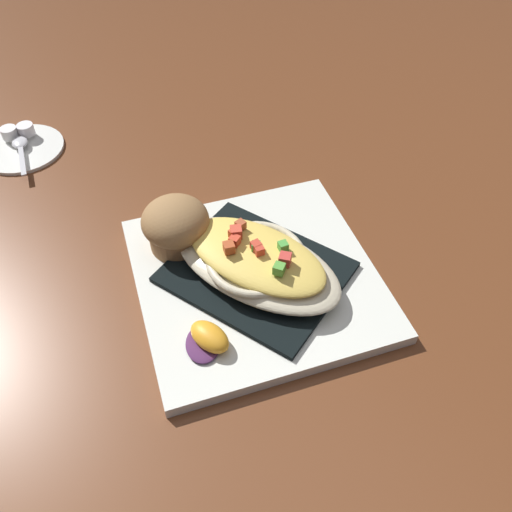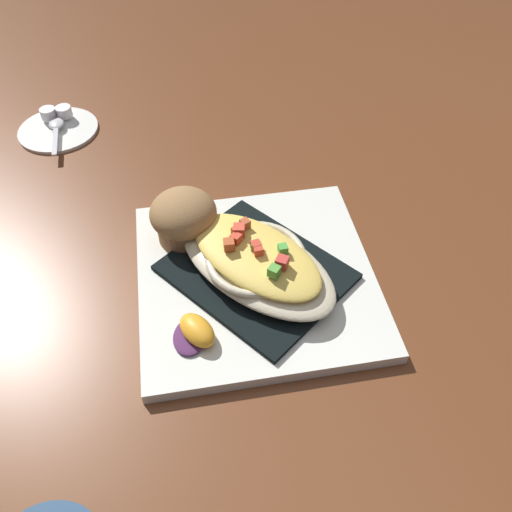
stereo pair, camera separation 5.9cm
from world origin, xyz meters
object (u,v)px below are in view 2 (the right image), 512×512
Objects in this scene: creamer_saucer at (58,128)px; muffin at (184,217)px; square_plate at (256,278)px; spoon at (56,127)px; orange_garnish at (195,332)px; creamer_cup_0 at (64,112)px; creamer_cup_1 at (48,113)px; gratin_dish at (256,260)px.

muffin is at bearing -157.45° from creamer_saucer.
spoon reaches higher than square_plate.
creamer_saucer is at bearing 12.35° from orange_garnish.
creamer_cup_0 is (0.33, 0.11, -0.03)m from muffin.
creamer_saucer is 5.05× the size of creamer_cup_0.
creamer_cup_1 reaches higher than spoon.
spoon is at bearing 26.17° from square_plate.
creamer_cup_0 is 1.00× the size of creamer_cup_1.
square_plate reaches higher than creamer_saucer.
muffin is 0.81× the size of spoon.
square_plate is 0.03m from gratin_dish.
creamer_cup_0 is (0.41, 0.17, -0.02)m from gratin_dish.
gratin_dish reaches higher than creamer_cup_0.
spoon is (0.30, 0.13, -0.03)m from muffin.
gratin_dish is 0.10m from muffin.
creamer_cup_1 is (0.03, 0.01, 0.01)m from creamer_saucer.
square_plate is at bearing -154.89° from creamer_cup_1.
muffin is at bearing 34.96° from gratin_dish.
orange_garnish is 0.48× the size of creamer_saucer.
muffin reaches higher than spoon.
muffin is (0.09, 0.06, 0.01)m from gratin_dish.
square_plate is 4.62× the size of orange_garnish.
spoon is (0.38, 0.19, -0.02)m from gratin_dish.
gratin_dish is at bearing -153.83° from spoon.
gratin_dish reaches higher than spoon.
gratin_dish is at bearing 50.63° from square_plate.
spoon is 4.05× the size of creamer_cup_0.
muffin is at bearing 34.97° from square_plate.
square_plate is 11.17× the size of creamer_cup_0.
spoon is at bearing 23.32° from muffin.
square_plate is 3.39× the size of muffin.
creamer_saucer is (0.39, 0.19, -0.03)m from gratin_dish.
orange_garnish is 0.60× the size of spoon.
gratin_dish is 1.94× the size of creamer_saucer.
creamer_cup_0 is at bearing 22.54° from gratin_dish.
creamer_saucer is 1.25× the size of spoon.
gratin_dish is at bearing -55.71° from orange_garnish.
spoon is 0.04m from creamer_cup_1.
orange_garnish is 2.42× the size of creamer_cup_1.
gratin_dish is at bearing -157.46° from creamer_cup_0.
creamer_cup_0 is (0.02, -0.01, 0.01)m from creamer_saucer.
creamer_saucer is at bearing 25.53° from gratin_dish.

